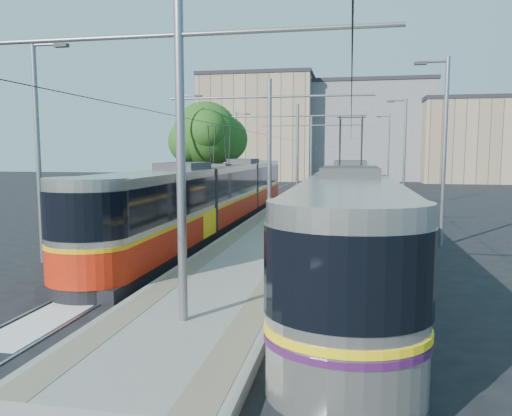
# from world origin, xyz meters

# --- Properties ---
(ground) EXTENTS (160.00, 160.00, 0.00)m
(ground) POSITION_xyz_m (0.00, 0.00, 0.00)
(ground) COLOR black
(ground) RESTS_ON ground
(platform) EXTENTS (4.00, 50.00, 0.30)m
(platform) POSITION_xyz_m (0.00, 17.00, 0.15)
(platform) COLOR gray
(platform) RESTS_ON ground
(tactile_strip_left) EXTENTS (0.70, 50.00, 0.01)m
(tactile_strip_left) POSITION_xyz_m (-1.45, 17.00, 0.30)
(tactile_strip_left) COLOR gray
(tactile_strip_left) RESTS_ON platform
(tactile_strip_right) EXTENTS (0.70, 50.00, 0.01)m
(tactile_strip_right) POSITION_xyz_m (1.45, 17.00, 0.30)
(tactile_strip_right) COLOR gray
(tactile_strip_right) RESTS_ON platform
(rails) EXTENTS (8.71, 70.00, 0.03)m
(rails) POSITION_xyz_m (0.00, 17.00, 0.02)
(rails) COLOR gray
(rails) RESTS_ON ground
(track_arrow) EXTENTS (1.20, 5.00, 0.01)m
(track_arrow) POSITION_xyz_m (-3.60, -3.00, 0.01)
(track_arrow) COLOR silver
(track_arrow) RESTS_ON ground
(tram_left) EXTENTS (2.43, 30.98, 5.50)m
(tram_left) POSITION_xyz_m (-3.60, 12.82, 1.71)
(tram_left) COLOR black
(tram_left) RESTS_ON ground
(tram_right) EXTENTS (2.43, 30.61, 5.50)m
(tram_right) POSITION_xyz_m (3.60, 7.23, 1.86)
(tram_right) COLOR black
(tram_right) RESTS_ON ground
(catenary) EXTENTS (9.20, 70.00, 7.00)m
(catenary) POSITION_xyz_m (0.00, 14.15, 4.52)
(catenary) COLOR slate
(catenary) RESTS_ON platform
(street_lamps) EXTENTS (15.18, 38.22, 8.00)m
(street_lamps) POSITION_xyz_m (-0.00, 21.00, 4.18)
(street_lamps) COLOR slate
(street_lamps) RESTS_ON ground
(shelter) EXTENTS (0.65, 1.01, 2.17)m
(shelter) POSITION_xyz_m (1.08, 12.87, 1.44)
(shelter) COLOR black
(shelter) RESTS_ON platform
(tree) EXTENTS (5.31, 4.91, 7.72)m
(tree) POSITION_xyz_m (-6.50, 21.30, 5.22)
(tree) COLOR #382314
(tree) RESTS_ON ground
(building_left) EXTENTS (16.32, 12.24, 15.31)m
(building_left) POSITION_xyz_m (-10.00, 60.00, 7.67)
(building_left) COLOR tan
(building_left) RESTS_ON ground
(building_centre) EXTENTS (18.36, 14.28, 14.36)m
(building_centre) POSITION_xyz_m (6.00, 64.00, 7.19)
(building_centre) COLOR gray
(building_centre) RESTS_ON ground
(building_right) EXTENTS (14.28, 10.20, 11.27)m
(building_right) POSITION_xyz_m (20.00, 58.00, 5.65)
(building_right) COLOR tan
(building_right) RESTS_ON ground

